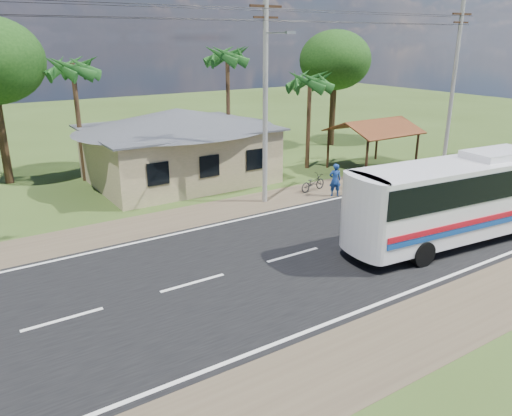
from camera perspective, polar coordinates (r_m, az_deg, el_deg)
The scene contains 13 objects.
ground at distance 20.39m, azimuth 4.24°, elevation -5.41°, with size 120.00×120.00×0.00m, color #314518.
road at distance 20.39m, azimuth 4.24°, elevation -5.39°, with size 120.00×16.00×0.03m.
house at distance 30.89m, azimuth -8.93°, elevation 7.96°, with size 12.40×10.00×5.00m.
waiting_shed at distance 34.13m, azimuth 13.31°, elevation 8.86°, with size 5.20×4.48×3.35m.
concrete_barrier at distance 31.96m, azimuth 15.47°, elevation 3.84°, with size 7.00×0.30×0.90m, color #9E9E99.
utility_poles at distance 25.56m, azimuth 0.46°, elevation 13.03°, with size 32.80×2.22×11.00m.
palm_near at distance 33.23m, azimuth 6.18°, elevation 14.18°, with size 2.80×2.80×6.70m.
palm_mid at distance 34.87m, azimuth -3.30°, elevation 16.86°, with size 2.80×2.80×8.20m.
palm_far at distance 31.64m, azimuth -20.22°, elevation 14.70°, with size 2.80×2.80×7.70m.
tree_behind_shed at distance 41.18m, azimuth 9.01°, elevation 16.31°, with size 5.60×5.60×9.02m.
coach_bus at distance 23.41m, azimuth 23.97°, elevation 1.89°, with size 12.51×3.82×3.82m.
motorcycle at distance 28.84m, azimuth 6.51°, elevation 2.89°, with size 0.65×1.85×0.97m, color black.
person at distance 27.96m, azimuth 9.02°, elevation 3.19°, with size 0.67×0.44×1.85m, color navy.
Camera 1 is at (-11.37, -14.72, 8.37)m, focal length 35.00 mm.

